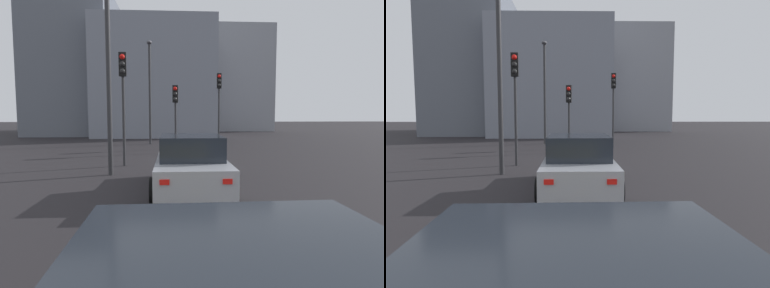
# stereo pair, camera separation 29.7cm
# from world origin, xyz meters

# --- Properties ---
(car_silver_lead) EXTENTS (4.42, 2.02, 1.51)m
(car_silver_lead) POSITION_xyz_m (9.97, 0.02, 0.73)
(car_silver_lead) COLOR #A8AAB2
(car_silver_lead) RESTS_ON ground_plane
(traffic_light_near_left) EXTENTS (0.32, 0.29, 4.41)m
(traffic_light_near_left) POSITION_xyz_m (14.21, 2.41, 3.16)
(traffic_light_near_left) COLOR #2D2D30
(traffic_light_near_left) RESTS_ON ground_plane
(traffic_light_near_right) EXTENTS (0.33, 0.30, 3.53)m
(traffic_light_near_right) POSITION_xyz_m (18.47, 0.34, 2.55)
(traffic_light_near_right) COLOR #2D2D30
(traffic_light_near_right) RESTS_ON ground_plane
(traffic_light_far_left) EXTENTS (0.32, 0.30, 4.48)m
(traffic_light_far_left) POSITION_xyz_m (21.16, -2.33, 3.20)
(traffic_light_far_left) COLOR #2D2D30
(traffic_light_far_left) RESTS_ON ground_plane
(street_lamp_kerbside) EXTENTS (0.56, 0.36, 7.93)m
(street_lamp_kerbside) POSITION_xyz_m (12.39, 2.60, 4.63)
(street_lamp_kerbside) COLOR #2D2D30
(street_lamp_kerbside) RESTS_ON ground_plane
(street_lamp_far) EXTENTS (0.56, 0.36, 6.83)m
(street_lamp_far) POSITION_xyz_m (23.42, 1.99, 4.06)
(street_lamp_far) COLOR #2D2D30
(street_lamp_far) RESTS_ON ground_plane
(building_facade_left) EXTENTS (8.54, 10.31, 12.10)m
(building_facade_left) POSITION_xyz_m (42.21, -6.00, 6.05)
(building_facade_left) COLOR gray
(building_facade_left) RESTS_ON ground_plane
(building_facade_center) EXTENTS (13.73, 10.51, 10.16)m
(building_facade_center) POSITION_xyz_m (34.93, 2.00, 5.08)
(building_facade_center) COLOR gray
(building_facade_center) RESTS_ON ground_plane
(building_facade_right) EXTENTS (14.10, 7.47, 13.57)m
(building_facade_right) POSITION_xyz_m (37.10, 10.00, 6.78)
(building_facade_right) COLOR slate
(building_facade_right) RESTS_ON ground_plane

